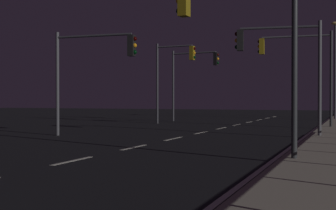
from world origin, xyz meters
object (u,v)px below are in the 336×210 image
object	(u,v)px
traffic_light_far_center	(173,68)
traffic_light_far_right	(240,24)
traffic_light_near_left	(192,71)
traffic_light_mid_left	(92,61)
traffic_light_overhead_east	(299,60)
street_lamp_across_street	(335,61)
traffic_light_far_left	(281,55)

from	to	relation	value
traffic_light_far_center	traffic_light_far_right	world-z (taller)	traffic_light_far_center
traffic_light_near_left	traffic_light_mid_left	size ratio (longest dim) A/B	1.12
traffic_light_overhead_east	street_lamp_across_street	distance (m)	11.51
traffic_light_near_left	traffic_light_far_center	bearing A→B (deg)	-93.28
traffic_light_near_left	street_lamp_across_street	xyz separation A→B (m)	(10.16, 5.68, 0.86)
traffic_light_far_left	traffic_light_mid_left	bearing A→B (deg)	-163.96
traffic_light_far_center	street_lamp_across_street	bearing A→B (deg)	42.03
traffic_light_far_right	street_lamp_across_street	xyz separation A→B (m)	(1.55, 27.17, 0.87)
traffic_light_far_left	traffic_light_overhead_east	xyz separation A→B (m)	(-0.03, 7.41, 0.37)
traffic_light_far_left	traffic_light_mid_left	xyz separation A→B (m)	(-8.28, -2.38, -0.21)
traffic_light_far_center	street_lamp_across_street	distance (m)	13.98
traffic_light_overhead_east	street_lamp_across_street	world-z (taller)	street_lamp_across_street
traffic_light_far_center	traffic_light_near_left	world-z (taller)	traffic_light_far_center
traffic_light_far_right	traffic_light_far_center	bearing A→B (deg)	116.32
traffic_light_mid_left	traffic_light_far_left	bearing A→B (deg)	16.04
traffic_light_mid_left	street_lamp_across_street	size ratio (longest dim) A/B	0.64
traffic_light_far_left	traffic_light_far_center	xyz separation A→B (m)	(-8.77, 9.44, 0.22)
traffic_light_far_right	traffic_light_mid_left	world-z (taller)	traffic_light_far_right
traffic_light_near_left	traffic_light_mid_left	xyz separation A→B (m)	(0.28, -15.48, -0.39)
traffic_light_far_center	traffic_light_far_right	bearing A→B (deg)	-63.68
traffic_light_far_center	traffic_light_near_left	bearing A→B (deg)	86.72
traffic_light_far_left	traffic_light_overhead_east	size ratio (longest dim) A/B	0.91
traffic_light_near_left	traffic_light_overhead_east	bearing A→B (deg)	-33.72
traffic_light_far_center	street_lamp_across_street	world-z (taller)	street_lamp_across_street
traffic_light_far_left	traffic_light_far_center	bearing A→B (deg)	132.89
traffic_light_far_left	traffic_light_mid_left	distance (m)	8.61
traffic_light_overhead_east	traffic_light_mid_left	world-z (taller)	traffic_light_overhead_east
traffic_light_mid_left	street_lamp_across_street	world-z (taller)	street_lamp_across_street
traffic_light_mid_left	street_lamp_across_street	bearing A→B (deg)	64.99
traffic_light_far_left	traffic_light_far_center	world-z (taller)	traffic_light_far_center
traffic_light_far_right	traffic_light_near_left	distance (m)	23.15
traffic_light_overhead_east	street_lamp_across_street	bearing A→B (deg)	81.88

